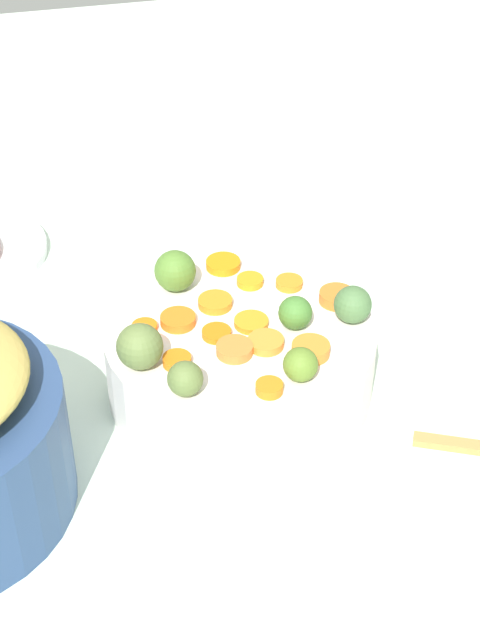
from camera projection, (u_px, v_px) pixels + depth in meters
name	position (u px, v px, depth m)	size (l,w,h in m)	color
tabletop	(222.00, 434.00, 0.93)	(2.40, 2.40, 0.02)	silver
serving_bowl_carrots	(240.00, 359.00, 0.95)	(0.26, 0.26, 0.08)	white
carrot_slice_0	(223.00, 264.00, 1.00)	(0.04, 0.04, 0.01)	orange
carrot_slice_1	(217.00, 333.00, 0.91)	(0.03, 0.03, 0.01)	orange
carrot_slice_2	(266.00, 342.00, 0.90)	(0.03, 0.03, 0.01)	orange
carrot_slice_3	(337.00, 297.00, 0.95)	(0.04, 0.04, 0.01)	orange
carrot_slice_4	(215.00, 302.00, 0.95)	(0.03, 0.03, 0.01)	orange
carrot_slice_5	(235.00, 349.00, 0.89)	(0.03, 0.03, 0.01)	orange
carrot_slice_6	(177.00, 361.00, 0.88)	(0.03, 0.03, 0.01)	orange
carrot_slice_7	(269.00, 388.00, 0.85)	(0.02, 0.02, 0.01)	orange
carrot_slice_8	(289.00, 283.00, 0.98)	(0.03, 0.03, 0.01)	orange
carrot_slice_9	(311.00, 350.00, 0.89)	(0.04, 0.04, 0.01)	orange
carrot_slice_10	(145.00, 327.00, 0.92)	(0.02, 0.02, 0.01)	orange
carrot_slice_11	(178.00, 320.00, 0.93)	(0.03, 0.03, 0.01)	orange
carrot_slice_12	(250.00, 281.00, 0.98)	(0.03, 0.03, 0.01)	orange
carrot_slice_13	(251.00, 322.00, 0.93)	(0.03, 0.03, 0.01)	orange
brussels_sprout_0	(300.00, 364.00, 0.86)	(0.03, 0.03, 0.03)	olive
brussels_sprout_1	(185.00, 379.00, 0.84)	(0.03, 0.03, 0.03)	#5C7139
brussels_sprout_2	(353.00, 305.00, 0.92)	(0.04, 0.04, 0.04)	#4A7040
brussels_sprout_3	(140.00, 346.00, 0.87)	(0.04, 0.04, 0.04)	#60753C
brussels_sprout_4	(175.00, 271.00, 0.96)	(0.04, 0.04, 0.04)	#537E2F
brussels_sprout_5	(295.00, 313.00, 0.92)	(0.03, 0.03, 0.03)	#437930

